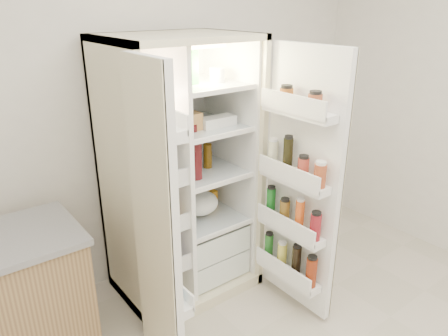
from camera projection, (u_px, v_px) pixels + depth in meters
wall_back at (149, 97)px, 3.00m from camera, size 4.00×0.02×2.70m
refrigerator at (180, 190)px, 2.98m from camera, size 0.92×0.70×1.80m
freezer_door at (156, 227)px, 2.19m from camera, size 0.15×0.40×1.72m
fridge_door at (300, 189)px, 2.68m from camera, size 0.17×0.58×1.72m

